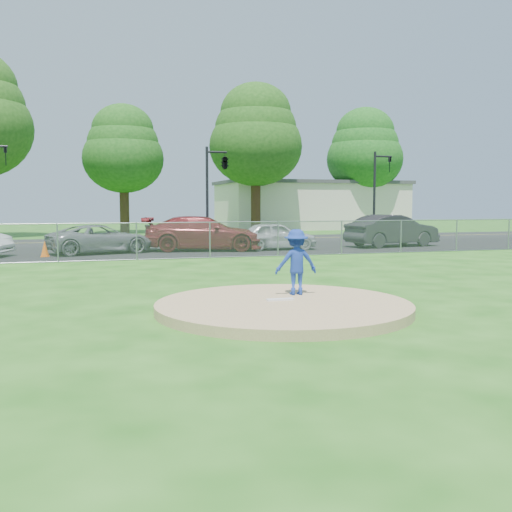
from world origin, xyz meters
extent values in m
plane|color=#1B5312|center=(0.00, 10.00, 0.00)|extent=(120.00, 120.00, 0.00)
cylinder|color=tan|center=(0.00, 0.00, 0.10)|extent=(5.40, 5.40, 0.20)
cube|color=white|center=(0.00, 0.20, 0.22)|extent=(0.60, 0.15, 0.04)
cube|color=gray|center=(0.00, 12.00, 0.75)|extent=(40.00, 0.06, 1.50)
cube|color=black|center=(0.00, 16.50, 0.01)|extent=(50.00, 8.00, 0.01)
cube|color=black|center=(0.00, 24.00, 0.00)|extent=(60.00, 7.00, 0.01)
cube|color=beige|center=(16.00, 38.00, 2.00)|extent=(16.00, 9.00, 4.00)
cube|color=#3F3F42|center=(16.00, 38.00, 4.15)|extent=(16.40, 9.40, 0.30)
cylinder|color=#352213|center=(-1.00, 34.00, 1.92)|extent=(0.72, 0.72, 3.85)
ellipsoid|color=#174913|center=(-1.00, 34.00, 5.70)|extent=(6.16, 6.16, 5.24)
ellipsoid|color=#174913|center=(-1.00, 34.00, 6.78)|extent=(5.42, 5.42, 4.61)
ellipsoid|color=#174913|center=(-1.00, 34.00, 7.85)|extent=(4.68, 4.68, 3.98)
cylinder|color=#331E12|center=(9.00, 32.00, 2.27)|extent=(0.76, 0.76, 4.55)
ellipsoid|color=#1A4612|center=(9.00, 32.00, 6.73)|extent=(7.28, 7.28, 6.19)
ellipsoid|color=#1A4612|center=(9.00, 32.00, 8.01)|extent=(6.41, 6.41, 5.45)
ellipsoid|color=#1A4612|center=(9.00, 32.00, 9.28)|extent=(5.53, 5.53, 4.70)
cylinder|color=#3D2A16|center=(20.00, 35.00, 2.10)|extent=(0.74, 0.74, 4.20)
ellipsoid|color=#144D16|center=(20.00, 35.00, 6.22)|extent=(6.72, 6.72, 5.71)
ellipsoid|color=#144D16|center=(20.00, 35.00, 7.39)|extent=(5.91, 5.91, 5.03)
ellipsoid|color=#144D16|center=(20.00, 35.00, 8.57)|extent=(5.11, 5.11, 4.34)
imported|color=black|center=(-7.92, 22.00, 4.80)|extent=(0.16, 0.20, 1.00)
cylinder|color=black|center=(3.00, 22.00, 2.80)|extent=(0.16, 0.16, 5.60)
cylinder|color=black|center=(3.60, 22.00, 5.30)|extent=(1.20, 0.12, 0.12)
imported|color=black|center=(4.08, 22.00, 4.80)|extent=(0.53, 2.48, 1.00)
cylinder|color=black|center=(14.00, 22.00, 2.80)|extent=(0.16, 0.16, 5.60)
cylinder|color=black|center=(14.60, 22.00, 5.30)|extent=(1.20, 0.12, 0.12)
imported|color=black|center=(15.08, 22.00, 4.80)|extent=(0.16, 0.20, 1.00)
imported|color=navy|center=(0.61, 0.86, 0.95)|extent=(1.00, 0.63, 1.49)
cone|color=orange|center=(-5.64, 14.53, 0.36)|extent=(0.36, 0.36, 0.70)
imported|color=slate|center=(-3.29, 15.66, 0.66)|extent=(5.13, 3.40, 1.31)
imported|color=maroon|center=(1.50, 15.81, 0.84)|extent=(6.10, 3.55, 1.66)
imported|color=#BCBFC1|center=(5.02, 15.33, 0.69)|extent=(4.02, 1.66, 1.36)
imported|color=#232325|center=(11.60, 15.55, 0.85)|extent=(5.33, 2.65, 1.68)
camera|label=1|loc=(-3.97, -11.22, 2.27)|focal=40.00mm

